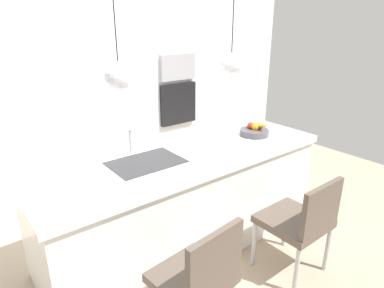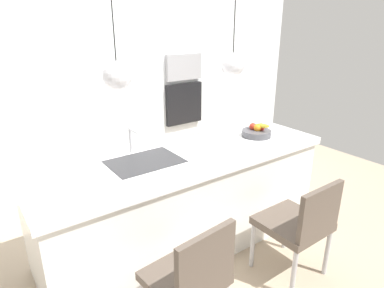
% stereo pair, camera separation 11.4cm
% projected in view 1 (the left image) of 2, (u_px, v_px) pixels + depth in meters
% --- Properties ---
extents(floor, '(6.60, 6.60, 0.00)m').
position_uv_depth(floor, '(184.00, 241.00, 3.11)').
color(floor, tan).
rests_on(floor, ground).
extents(back_wall, '(6.00, 0.10, 2.60)m').
position_uv_depth(back_wall, '(98.00, 79.00, 3.88)').
color(back_wall, white).
rests_on(back_wall, ground).
extents(kitchen_island, '(2.55, 0.91, 0.90)m').
position_uv_depth(kitchen_island, '(183.00, 199.00, 2.95)').
color(kitchen_island, white).
rests_on(kitchen_island, ground).
extents(sink_basin, '(0.56, 0.40, 0.02)m').
position_uv_depth(sink_basin, '(146.00, 163.00, 2.59)').
color(sink_basin, '#2D2D30').
rests_on(sink_basin, kitchen_island).
extents(faucet, '(0.02, 0.17, 0.22)m').
position_uv_depth(faucet, '(132.00, 138.00, 2.70)').
color(faucet, silver).
rests_on(faucet, kitchen_island).
extents(fruit_bowl, '(0.28, 0.28, 0.15)m').
position_uv_depth(fruit_bowl, '(255.00, 131.00, 3.20)').
color(fruit_bowl, '#4C4C51').
rests_on(fruit_bowl, kitchen_island).
extents(microwave, '(0.54, 0.08, 0.34)m').
position_uv_depth(microwave, '(177.00, 67.00, 4.43)').
color(microwave, '#9E9EA3').
rests_on(microwave, back_wall).
extents(oven, '(0.56, 0.08, 0.56)m').
position_uv_depth(oven, '(178.00, 104.00, 4.61)').
color(oven, black).
rests_on(oven, back_wall).
extents(chair_near, '(0.48, 0.46, 0.87)m').
position_uv_depth(chair_near, '(199.00, 277.00, 1.98)').
color(chair_near, brown).
rests_on(chair_near, ground).
extents(chair_middle, '(0.48, 0.48, 0.85)m').
position_uv_depth(chair_middle, '(301.00, 220.00, 2.57)').
color(chair_middle, brown).
rests_on(chair_middle, ground).
extents(pendant_light_left, '(0.20, 0.20, 0.80)m').
position_uv_depth(pendant_light_left, '(119.00, 76.00, 2.25)').
color(pendant_light_left, silver).
extents(pendant_light_right, '(0.20, 0.20, 0.80)m').
position_uv_depth(pendant_light_right, '(231.00, 64.00, 2.87)').
color(pendant_light_right, silver).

